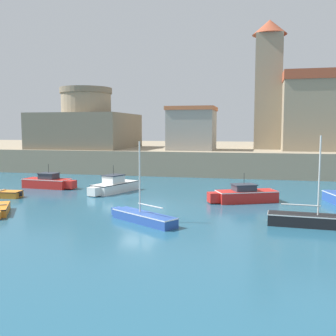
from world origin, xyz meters
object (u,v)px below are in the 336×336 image
church (306,108)px  harbor_shed_near_wharf (192,128)px  sailboat_blue_1 (143,217)px  motorboat_red_2 (49,182)px  sailboat_black_5 (313,220)px  fortress (87,126)px  motorboat_red_0 (244,195)px  motorboat_white_7 (114,186)px  dinghy_orange_4 (0,194)px

church → harbor_shed_near_wharf: church is taller
sailboat_blue_1 → motorboat_red_2: sailboat_blue_1 is taller
sailboat_black_5 → fortress: 40.87m
motorboat_red_2 → sailboat_blue_1: bearing=-41.6°
motorboat_red_0 → sailboat_black_5: (4.35, -7.28, -0.15)m
motorboat_red_2 → sailboat_black_5: 26.01m
motorboat_red_2 → motorboat_white_7: bearing=-8.4°
sailboat_black_5 → fortress: fortress is taller
motorboat_white_7 → church: size_ratio=0.34×
dinghy_orange_4 → motorboat_white_7: 9.89m
dinghy_orange_4 → motorboat_white_7: size_ratio=0.72×
dinghy_orange_4 → sailboat_blue_1: bearing=-22.3°
sailboat_blue_1 → motorboat_red_2: (-13.31, 11.82, 0.22)m
motorboat_red_0 → motorboat_white_7: 12.25m
dinghy_orange_4 → sailboat_black_5: size_ratio=0.73×
motorboat_white_7 → sailboat_black_5: bearing=-30.2°
church → harbor_shed_near_wharf: 16.78m
church → harbor_shed_near_wharf: bearing=-156.0°
dinghy_orange_4 → church: church is taller
fortress → harbor_shed_near_wharf: fortress is taller
sailboat_black_5 → motorboat_red_0: bearing=120.9°
sailboat_black_5 → motorboat_white_7: bearing=149.8°
harbor_shed_near_wharf → motorboat_red_0: bearing=-69.1°
motorboat_red_2 → motorboat_white_7: (7.35, -1.09, 0.02)m
motorboat_red_2 → church: church is taller
harbor_shed_near_wharf → motorboat_red_2: bearing=-125.3°
sailboat_blue_1 → harbor_shed_near_wharf: harbor_shed_near_wharf is taller
motorboat_red_2 → sailboat_black_5: (23.74, -10.63, -0.16)m
sailboat_blue_1 → dinghy_orange_4: sailboat_blue_1 is taller
harbor_shed_near_wharf → church: bearing=24.0°
sailboat_black_5 → harbor_shed_near_wharf: bearing=113.7°
motorboat_red_2 → motorboat_white_7: size_ratio=0.96×
church → fortress: (-31.12, -4.74, -2.51)m
sailboat_blue_1 → motorboat_red_2: bearing=138.4°
sailboat_blue_1 → fortress: size_ratio=0.40×
motorboat_red_0 → motorboat_white_7: motorboat_white_7 is taller
sailboat_blue_1 → motorboat_red_2: 17.80m
motorboat_red_2 → dinghy_orange_4: 5.98m
sailboat_blue_1 → harbor_shed_near_wharf: (-1.52, 28.44, 5.61)m
dinghy_orange_4 → fortress: fortress is taller
sailboat_black_5 → motorboat_red_2: bearing=155.9°
motorboat_red_2 → church: 36.55m
motorboat_red_0 → dinghy_orange_4: (-20.72, -2.48, -0.27)m
motorboat_red_0 → church: 28.92m
motorboat_red_0 → harbor_shed_near_wharf: harbor_shed_near_wharf is taller
motorboat_red_0 → dinghy_orange_4: size_ratio=1.36×
motorboat_red_0 → fortress: fortress is taller
sailboat_blue_1 → church: (13.59, 35.17, 8.40)m
church → fortress: 31.58m
fortress → motorboat_red_0: bearing=-42.9°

